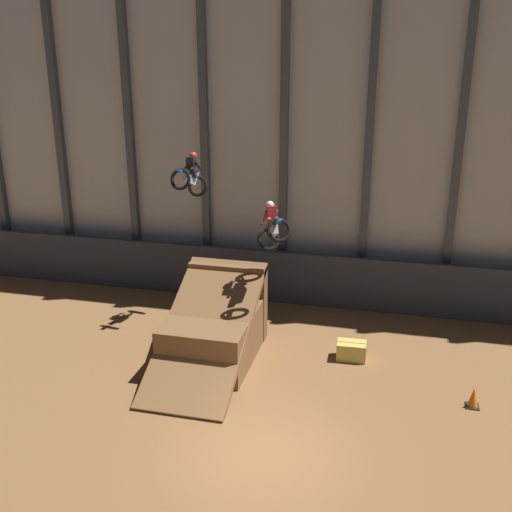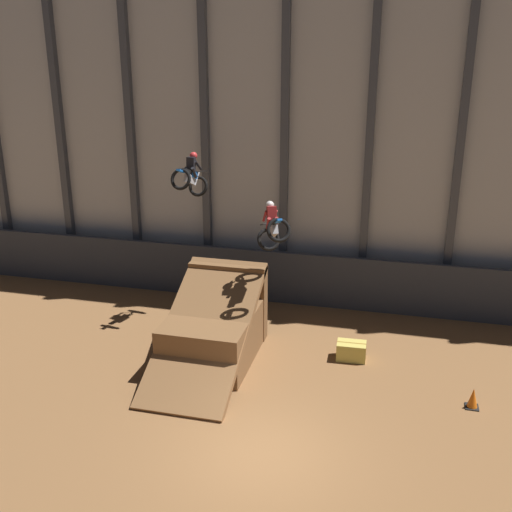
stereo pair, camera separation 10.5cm
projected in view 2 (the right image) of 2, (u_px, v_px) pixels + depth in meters
name	position (u px, v px, depth m)	size (l,w,h in m)	color
ground_plane	(261.00, 454.00, 14.37)	(60.00, 60.00, 0.00)	brown
arena_back_wall	(327.00, 140.00, 21.51)	(32.00, 0.40, 12.27)	#ADB2B7
lower_barrier	(319.00, 281.00, 22.40)	(31.36, 0.20, 2.02)	#2D333D
dirt_ramp	(215.00, 328.00, 18.79)	(2.58, 5.29, 2.73)	brown
rider_bike_left_air	(190.00, 176.00, 20.35)	(0.90, 1.74, 1.65)	black
rider_bike_right_air	(273.00, 228.00, 18.11)	(1.41, 1.83, 1.67)	black
traffic_cone_near_ramp	(473.00, 398.00, 16.16)	(0.36, 0.36, 0.58)	black
hay_bale_trackside	(351.00, 351.00, 18.71)	(0.92, 0.64, 0.57)	#CCB751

